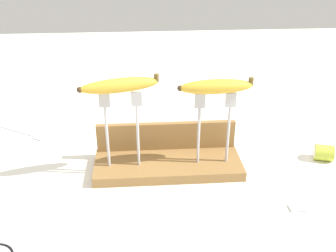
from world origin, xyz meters
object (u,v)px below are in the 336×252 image
Objects in this scene: fork_stand_right at (214,122)px; banana_raised_right at (216,87)px; fork_fallen_near at (317,207)px; fork_stand_left at (122,123)px; fork_fallen_far at (26,133)px; banana_chunk_near at (323,153)px; banana_raised_left at (120,85)px.

banana_raised_right is (-0.00, -0.00, 0.09)m from fork_stand_right.
fork_stand_right is 1.03× the size of banana_raised_right.
fork_stand_right is at bearing 140.60° from fork_fallen_near.
fork_stand_left is 1.14× the size of fork_fallen_far.
banana_raised_right is at bearing 140.61° from fork_fallen_near.
banana_raised_right reaches higher than fork_fallen_far.
banana_chunk_near is (0.84, -0.21, 0.02)m from fork_fallen_far.
banana_raised_right is 0.62m from fork_fallen_far.
banana_raised_left reaches higher than fork_stand_right.
fork_stand_right is 1.08× the size of fork_fallen_far.
fork_fallen_near is at bearing -39.40° from fork_stand_right.
banana_raised_left reaches higher than fork_stand_left.
fork_fallen_near is 1.00× the size of fork_fallen_far.
banana_raised_right reaches higher than fork_stand_left.
banana_chunk_near is at bearing 63.52° from fork_fallen_near.
banana_chunk_near is at bearing 5.26° from banana_raised_right.
fork_stand_right is at bearing 3.17° from banana_raised_right.
banana_chunk_near is at bearing 3.05° from fork_stand_left.
banana_raised_left is at bearing -176.95° from banana_chunk_near.
fork_stand_right is 0.30m from fork_fallen_near.
banana_raised_right is at bearing -176.83° from fork_stand_right.
banana_raised_right is at bearing -23.92° from fork_fallen_far.
fork_fallen_near is at bearing -21.61° from fork_stand_left.
banana_raised_left reaches higher than fork_fallen_near.
fork_stand_right reaches higher than fork_fallen_far.
fork_stand_left is 0.49m from fork_fallen_near.
banana_raised_right is (0.22, -0.00, 0.09)m from fork_stand_left.
fork_stand_right is at bearing 0.00° from fork_stand_left.
fork_stand_right reaches higher than banana_chunk_near.
fork_stand_left is 1.05× the size of fork_stand_right.
banana_raised_right is 3.10× the size of banana_chunk_near.
fork_stand_left reaches higher than fork_stand_right.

